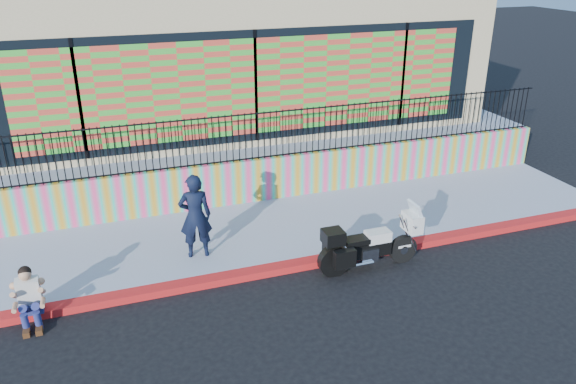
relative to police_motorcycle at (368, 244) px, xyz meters
name	(u,v)px	position (x,y,z in m)	size (l,w,h in m)	color
ground	(315,265)	(-0.96, 0.47, -0.56)	(90.00, 90.00, 0.00)	black
red_curb	(315,262)	(-0.96, 0.47, -0.49)	(16.00, 0.30, 0.15)	red
sidewalk	(288,228)	(-0.96, 2.12, -0.49)	(16.00, 3.00, 0.15)	#8E94AB
mural_wall	(267,178)	(-0.96, 3.72, 0.14)	(16.00, 0.20, 1.10)	#FF4381
metal_fence	(267,135)	(-0.96, 3.72, 1.29)	(15.80, 0.04, 1.20)	black
elevated_platform	(222,126)	(-0.96, 8.82, 0.06)	(16.00, 10.00, 1.25)	#8E94AB
storefront_building	(219,47)	(-0.96, 8.61, 2.69)	(14.00, 8.06, 4.00)	tan
police_motorcycle	(368,244)	(0.00, 0.00, 0.00)	(2.16, 0.71, 1.34)	black
police_officer	(195,216)	(-3.21, 1.43, 0.49)	(0.66, 0.43, 1.81)	black
seated_man	(30,303)	(-6.34, 0.23, -0.11)	(0.54, 0.71, 1.06)	navy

